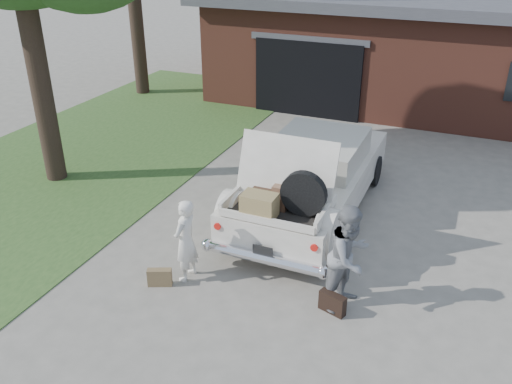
% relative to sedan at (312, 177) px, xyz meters
% --- Properties ---
extents(ground, '(90.00, 90.00, 0.00)m').
position_rel_sedan_xyz_m(ground, '(-0.49, -2.25, -0.76)').
color(ground, gray).
rests_on(ground, ground).
extents(grass_strip, '(6.00, 16.00, 0.02)m').
position_rel_sedan_xyz_m(grass_strip, '(-5.99, 0.75, -0.75)').
color(grass_strip, '#2D4C1E').
rests_on(grass_strip, ground).
extents(house, '(12.80, 7.80, 3.30)m').
position_rel_sedan_xyz_m(house, '(0.49, 9.22, 0.91)').
color(house, brown).
rests_on(house, ground).
extents(sedan, '(2.06, 5.16, 2.08)m').
position_rel_sedan_xyz_m(sedan, '(0.00, 0.00, 0.00)').
color(sedan, white).
rests_on(sedan, ground).
extents(woman_left, '(0.36, 0.53, 1.41)m').
position_rel_sedan_xyz_m(woman_left, '(-1.16, -2.94, -0.06)').
color(woman_left, silver).
rests_on(woman_left, ground).
extents(woman_right, '(0.90, 0.99, 1.67)m').
position_rel_sedan_xyz_m(woman_right, '(1.39, -2.59, 0.07)').
color(woman_right, gray).
rests_on(woman_right, ground).
extents(suitcase_left, '(0.40, 0.27, 0.30)m').
position_rel_sedan_xyz_m(suitcase_left, '(-1.46, -3.31, -0.61)').
color(suitcase_left, olive).
rests_on(suitcase_left, ground).
extents(suitcase_right, '(0.44, 0.25, 0.32)m').
position_rel_sedan_xyz_m(suitcase_right, '(1.26, -2.87, -0.60)').
color(suitcase_right, black).
rests_on(suitcase_right, ground).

